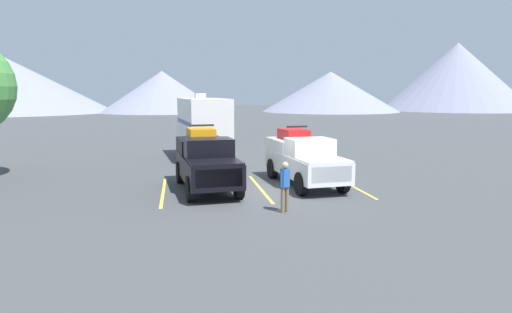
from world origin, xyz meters
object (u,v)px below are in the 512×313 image
(pickup_truck_a, at_px, (206,160))
(person_a, at_px, (285,183))
(camper_trailer_a, at_px, (203,125))
(pickup_truck_b, at_px, (303,158))

(pickup_truck_a, distance_m, person_a, 4.78)
(pickup_truck_a, bearing_deg, camper_trailer_a, 87.60)
(pickup_truck_a, xyz_separation_m, camper_trailer_a, (0.36, 8.71, 0.84))
(pickup_truck_b, relative_size, person_a, 3.28)
(pickup_truck_b, relative_size, camper_trailer_a, 0.75)
(person_a, bearing_deg, camper_trailer_a, 98.88)
(pickup_truck_a, height_order, pickup_truck_b, pickup_truck_a)
(camper_trailer_a, bearing_deg, pickup_truck_b, -65.17)
(camper_trailer_a, bearing_deg, person_a, -81.12)
(pickup_truck_a, xyz_separation_m, pickup_truck_b, (4.23, 0.34, -0.06))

